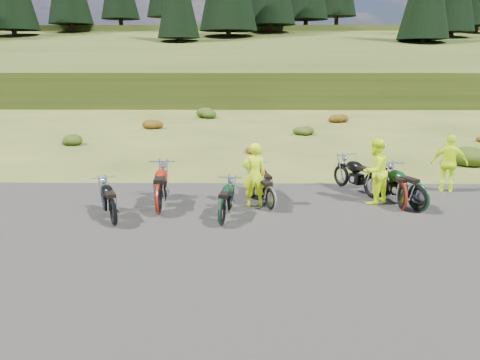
{
  "coord_description": "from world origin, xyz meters",
  "views": [
    {
      "loc": [
        -0.65,
        -10.99,
        4.01
      ],
      "look_at": [
        -0.79,
        1.4,
        0.81
      ],
      "focal_mm": 35.0,
      "sensor_mm": 36.0,
      "label": 1
    }
  ],
  "objects_px": {
    "motorcycle_3": "(270,211)",
    "person_middle": "(254,176)",
    "motorcycle_0": "(115,227)",
    "motorcycle_7": "(417,212)"
  },
  "relations": [
    {
      "from": "motorcycle_0",
      "to": "motorcycle_7",
      "type": "relative_size",
      "value": 0.9
    },
    {
      "from": "motorcycle_3",
      "to": "person_middle",
      "type": "bearing_deg",
      "value": 23.93
    },
    {
      "from": "motorcycle_7",
      "to": "person_middle",
      "type": "xyz_separation_m",
      "value": [
        -4.41,
        0.45,
        0.9
      ]
    },
    {
      "from": "motorcycle_3",
      "to": "motorcycle_7",
      "type": "bearing_deg",
      "value": -114.52
    },
    {
      "from": "motorcycle_3",
      "to": "person_middle",
      "type": "relative_size",
      "value": 1.05
    },
    {
      "from": "motorcycle_0",
      "to": "person_middle",
      "type": "relative_size",
      "value": 1.09
    },
    {
      "from": "motorcycle_0",
      "to": "person_middle",
      "type": "distance_m",
      "value": 3.96
    },
    {
      "from": "motorcycle_0",
      "to": "person_middle",
      "type": "bearing_deg",
      "value": -90.31
    },
    {
      "from": "motorcycle_3",
      "to": "person_middle",
      "type": "distance_m",
      "value": 1.08
    },
    {
      "from": "motorcycle_3",
      "to": "motorcycle_7",
      "type": "xyz_separation_m",
      "value": [
        3.96,
        -0.05,
        0.0
      ]
    }
  ]
}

